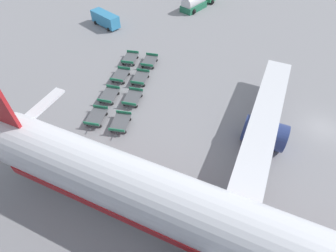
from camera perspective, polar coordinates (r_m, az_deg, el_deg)
ground_plane at (r=32.60m, az=30.70°, el=-0.44°), size 500.00×500.00×0.00m
airplane at (r=19.06m, az=17.93°, el=-22.13°), size 44.53×47.42×12.36m
fuel_tanker_primary at (r=53.62m, az=6.46°, el=25.49°), size 8.34×5.14×2.88m
service_van at (r=47.77m, az=-13.47°, el=21.70°), size 3.71×5.69×2.13m
baggage_dolly_row_near_col_a at (r=37.94m, az=-8.23°, el=14.35°), size 3.55×2.17×0.92m
baggage_dolly_row_near_col_b at (r=34.83m, az=-10.30°, el=10.75°), size 3.53×2.05×0.92m
baggage_dolly_row_near_col_c at (r=31.98m, az=-12.70°, el=6.52°), size 3.53×2.06×0.92m
baggage_dolly_row_near_col_d at (r=29.60m, az=-15.31°, el=1.92°), size 3.55×2.17×0.92m
baggage_dolly_row_mid_a_col_a at (r=37.08m, az=-4.04°, el=13.88°), size 3.53×2.08×0.92m
baggage_dolly_row_mid_a_col_b at (r=34.04m, az=-6.06°, el=10.33°), size 3.54×2.12×0.92m
baggage_dolly_row_mid_a_col_c at (r=31.13m, az=-7.70°, el=6.07°), size 3.53×2.10×0.92m
baggage_dolly_row_mid_a_col_d at (r=28.39m, az=-10.31°, el=0.70°), size 3.55×2.22×0.92m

